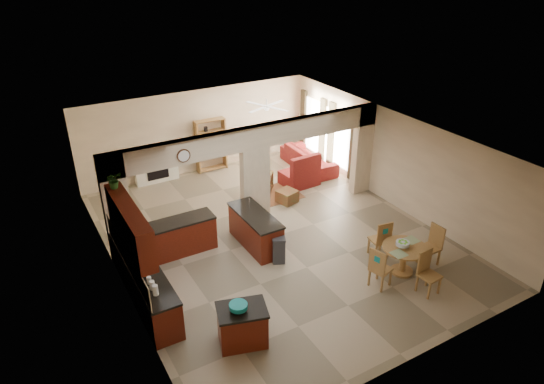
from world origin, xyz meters
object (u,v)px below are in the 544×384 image
kitchen_island (242,325)px  armchair (259,183)px  sofa (308,158)px  dining_table (404,255)px

kitchen_island → armchair: (3.38, 5.50, -0.09)m
sofa → armchair: size_ratio=3.35×
kitchen_island → sofa: (5.75, 6.28, -0.06)m
kitchen_island → sofa: bearing=64.3°
kitchen_island → dining_table: (4.31, 0.13, 0.06)m
dining_table → kitchen_island: bearing=-178.2°
sofa → dining_table: bearing=169.3°
sofa → armchair: (-2.37, -0.78, -0.02)m
kitchen_island → armchair: kitchen_island is taller
kitchen_island → dining_table: kitchen_island is taller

